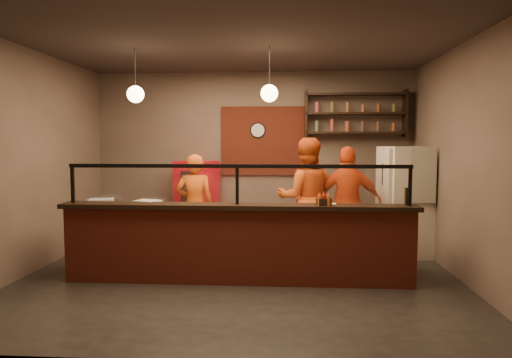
# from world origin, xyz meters

# --- Properties ---
(floor) EXTENTS (6.00, 6.00, 0.00)m
(floor) POSITION_xyz_m (0.00, 0.00, 0.00)
(floor) COLOR black
(floor) RESTS_ON ground
(ceiling) EXTENTS (6.00, 6.00, 0.00)m
(ceiling) POSITION_xyz_m (0.00, 0.00, 3.20)
(ceiling) COLOR #372E2A
(ceiling) RESTS_ON wall_back
(wall_back) EXTENTS (6.00, 0.00, 6.00)m
(wall_back) POSITION_xyz_m (0.00, 2.50, 1.60)
(wall_back) COLOR #6B5B4E
(wall_back) RESTS_ON floor
(wall_left) EXTENTS (0.00, 5.00, 5.00)m
(wall_left) POSITION_xyz_m (-3.00, 0.00, 1.60)
(wall_left) COLOR #6B5B4E
(wall_left) RESTS_ON floor
(wall_right) EXTENTS (0.00, 5.00, 5.00)m
(wall_right) POSITION_xyz_m (3.00, 0.00, 1.60)
(wall_right) COLOR #6B5B4E
(wall_right) RESTS_ON floor
(wall_front) EXTENTS (6.00, 0.00, 6.00)m
(wall_front) POSITION_xyz_m (0.00, -2.50, 1.60)
(wall_front) COLOR #6B5B4E
(wall_front) RESTS_ON floor
(brick_patch) EXTENTS (1.60, 0.04, 1.30)m
(brick_patch) POSITION_xyz_m (0.20, 2.47, 1.90)
(brick_patch) COLOR maroon
(brick_patch) RESTS_ON wall_back
(service_counter) EXTENTS (4.60, 0.25, 1.00)m
(service_counter) POSITION_xyz_m (0.00, -0.30, 0.50)
(service_counter) COLOR maroon
(service_counter) RESTS_ON floor
(counter_ledge) EXTENTS (4.70, 0.37, 0.06)m
(counter_ledge) POSITION_xyz_m (0.00, -0.30, 1.03)
(counter_ledge) COLOR black
(counter_ledge) RESTS_ON service_counter
(worktop_cabinet) EXTENTS (4.60, 0.75, 0.85)m
(worktop_cabinet) POSITION_xyz_m (0.00, 0.20, 0.42)
(worktop_cabinet) COLOR gray
(worktop_cabinet) RESTS_ON floor
(worktop) EXTENTS (4.60, 0.75, 0.05)m
(worktop) POSITION_xyz_m (0.00, 0.20, 0.88)
(worktop) COLOR white
(worktop) RESTS_ON worktop_cabinet
(sneeze_guard) EXTENTS (4.50, 0.05, 0.52)m
(sneeze_guard) POSITION_xyz_m (0.00, -0.30, 1.37)
(sneeze_guard) COLOR white
(sneeze_guard) RESTS_ON counter_ledge
(wall_shelving) EXTENTS (1.84, 0.28, 0.85)m
(wall_shelving) POSITION_xyz_m (1.90, 2.32, 2.40)
(wall_shelving) COLOR black
(wall_shelving) RESTS_ON wall_back
(wall_clock) EXTENTS (0.30, 0.04, 0.30)m
(wall_clock) POSITION_xyz_m (0.10, 2.46, 2.10)
(wall_clock) COLOR black
(wall_clock) RESTS_ON wall_back
(pendant_left) EXTENTS (0.24, 0.24, 0.77)m
(pendant_left) POSITION_xyz_m (-1.50, 0.20, 2.55)
(pendant_left) COLOR black
(pendant_left) RESTS_ON ceiling
(pendant_right) EXTENTS (0.24, 0.24, 0.77)m
(pendant_right) POSITION_xyz_m (0.40, 0.20, 2.55)
(pendant_right) COLOR black
(pendant_right) RESTS_ON ceiling
(cook_left) EXTENTS (0.66, 0.47, 1.68)m
(cook_left) POSITION_xyz_m (-0.85, 1.11, 0.84)
(cook_left) COLOR #C54E12
(cook_left) RESTS_ON floor
(cook_mid) EXTENTS (0.99, 0.79, 1.94)m
(cook_mid) POSITION_xyz_m (0.96, 1.15, 0.97)
(cook_mid) COLOR #C74812
(cook_mid) RESTS_ON floor
(cook_right) EXTENTS (1.09, 0.51, 1.81)m
(cook_right) POSITION_xyz_m (1.64, 1.13, 0.90)
(cook_right) COLOR #DB4414
(cook_right) RESTS_ON floor
(fridge) EXTENTS (0.88, 0.84, 1.80)m
(fridge) POSITION_xyz_m (2.60, 1.35, 0.90)
(fridge) COLOR beige
(fridge) RESTS_ON floor
(red_cooler) EXTENTS (0.83, 0.80, 1.53)m
(red_cooler) POSITION_xyz_m (-1.02, 2.15, 0.76)
(red_cooler) COLOR red
(red_cooler) RESTS_ON floor
(pizza_dough) EXTENTS (0.52, 0.52, 0.01)m
(pizza_dough) POSITION_xyz_m (0.17, 0.08, 0.91)
(pizza_dough) COLOR white
(pizza_dough) RESTS_ON worktop
(prep_tub_a) EXTENTS (0.39, 0.35, 0.16)m
(prep_tub_a) POSITION_xyz_m (-1.99, 0.09, 0.98)
(prep_tub_a) COLOR silver
(prep_tub_a) RESTS_ON worktop
(prep_tub_b) EXTENTS (0.33, 0.30, 0.13)m
(prep_tub_b) POSITION_xyz_m (-2.15, 0.34, 0.97)
(prep_tub_b) COLOR white
(prep_tub_b) RESTS_ON worktop
(prep_tub_c) EXTENTS (0.39, 0.36, 0.16)m
(prep_tub_c) POSITION_xyz_m (-1.30, 0.01, 0.98)
(prep_tub_c) COLOR white
(prep_tub_c) RESTS_ON worktop
(rolling_pin) EXTENTS (0.36, 0.11, 0.06)m
(rolling_pin) POSITION_xyz_m (-1.10, 0.17, 0.93)
(rolling_pin) COLOR yellow
(rolling_pin) RESTS_ON worktop
(condiment_caddy) EXTENTS (0.20, 0.17, 0.09)m
(condiment_caddy) POSITION_xyz_m (1.13, -0.35, 1.11)
(condiment_caddy) COLOR black
(condiment_caddy) RESTS_ON counter_ledge
(pepper_mill) EXTENTS (0.06, 0.06, 0.22)m
(pepper_mill) POSITION_xyz_m (2.19, -0.24, 1.17)
(pepper_mill) COLOR black
(pepper_mill) RESTS_ON counter_ledge
(small_plate) EXTENTS (0.22, 0.22, 0.01)m
(small_plate) POSITION_xyz_m (1.20, -0.26, 1.07)
(small_plate) COLOR white
(small_plate) RESTS_ON counter_ledge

